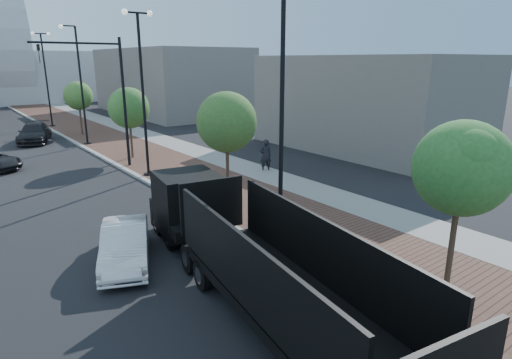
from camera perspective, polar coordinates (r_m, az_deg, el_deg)
sidewalk at (r=43.60m, az=-20.20°, el=6.08°), size 7.00×140.00×0.12m
concrete_strip at (r=44.45m, az=-16.88°, el=6.55°), size 2.40×140.00×0.13m
curb at (r=42.72m, az=-24.68°, el=5.44°), size 0.30×140.00×0.14m
dump_truck at (r=13.54m, az=-4.43°, el=-7.96°), size 4.22×13.48×2.99m
white_sedan at (r=15.18m, az=-17.14°, el=-8.27°), size 3.02×4.44×1.39m
dark_car_far at (r=40.29m, az=-27.61°, el=5.56°), size 3.79×5.76×1.55m
pedestrian at (r=26.04m, az=1.29°, el=3.20°), size 0.88×0.75×2.04m
streetlight_1 at (r=14.92m, az=3.11°, el=6.68°), size 1.44×0.56×9.21m
streetlight_2 at (r=25.22m, az=-14.93°, el=11.01°), size 1.72×0.56×9.28m
streetlight_3 at (r=36.57m, az=-22.49°, el=10.94°), size 1.44×0.56×9.21m
streetlight_4 at (r=48.23m, az=-26.31°, el=11.99°), size 1.72×0.56×9.28m
traffic_mast at (r=27.70m, az=-19.16°, el=11.40°), size 5.09×0.20×8.00m
tree_0 at (r=12.23m, az=25.93°, el=1.35°), size 2.53×2.51×5.26m
tree_1 at (r=19.65m, az=-3.88°, el=7.69°), size 2.78×2.78×5.34m
tree_2 at (r=30.37m, az=-16.64°, el=9.18°), size 2.76×2.76×4.93m
tree_3 at (r=41.76m, az=-22.70°, el=10.31°), size 2.53×2.51×4.84m
commercial_block_ne at (r=57.09m, az=-11.49°, el=12.80°), size 12.00×22.00×8.00m
commercial_block_e at (r=34.54m, az=14.78°, el=9.98°), size 10.00×16.00×7.00m
utility_cover_1 at (r=16.11m, az=12.83°, el=-8.69°), size 0.50×0.50×0.02m
utility_cover_2 at (r=24.15m, az=-7.44°, el=-0.12°), size 0.50×0.50×0.02m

